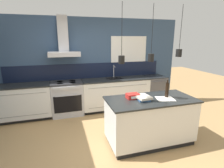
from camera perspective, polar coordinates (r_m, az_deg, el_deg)
The scene contains 11 objects.
ground_plane at distance 3.68m, azimuth -1.92°, elevation -18.76°, with size 16.00×16.00×0.00m, color tan.
wall_back at distance 5.07m, azimuth -8.19°, elevation 6.84°, with size 5.60×2.31×2.60m.
counter_run_left at distance 5.01m, azimuth -26.65°, elevation -5.20°, with size 1.33×0.64×0.91m.
counter_run_sink at distance 5.15m, azimuth 1.12°, elevation -3.11°, with size 1.96×0.64×1.28m.
oven_range at distance 4.92m, azimuth -14.38°, elevation -4.49°, with size 0.81×0.66×0.91m.
dishwasher at distance 5.65m, azimuth 13.49°, elevation -1.98°, with size 0.59×0.65×0.91m.
kitchen_island at distance 3.59m, azimuth 12.25°, elevation -11.53°, with size 1.70×0.83×0.91m.
bottle_on_island at distance 3.55m, azimuth 17.52°, elevation -1.79°, with size 0.07×0.07×0.36m.
book_stack at distance 3.32m, azimuth 10.12°, elevation -4.43°, with size 0.26×0.33×0.08m.
red_supply_box at distance 3.37m, azimuth 6.80°, elevation -3.93°, with size 0.24×0.19×0.09m.
paper_pile at distance 3.48m, azimuth 16.95°, elevation -4.63°, with size 0.39×0.36×0.01m.
Camera 1 is at (-0.77, -2.98, 2.01)m, focal length 28.00 mm.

